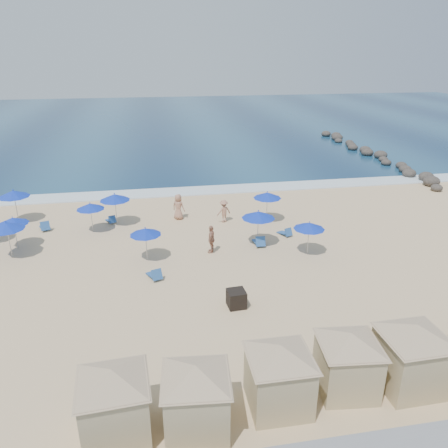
{
  "coord_description": "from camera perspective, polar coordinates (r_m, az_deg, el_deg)",
  "views": [
    {
      "loc": [
        -1.16,
        -20.62,
        11.58
      ],
      "look_at": [
        3.0,
        3.0,
        1.88
      ],
      "focal_mm": 35.0,
      "sensor_mm": 36.0,
      "label": 1
    }
  ],
  "objects": [
    {
      "name": "trash_bin",
      "position": [
        21.22,
        1.63,
        -9.72
      ],
      "size": [
        0.9,
        0.9,
        0.84
      ],
      "primitive_type": "cube",
      "rotation": [
        0.0,
        0.0,
        0.08
      ],
      "color": "black",
      "rests_on": "ground"
    },
    {
      "name": "cabana_0",
      "position": [
        14.94,
        -14.22,
        -20.68
      ],
      "size": [
        4.47,
        4.47,
        2.81
      ],
      "color": "tan",
      "rests_on": "ground"
    },
    {
      "name": "beach_chair_2",
      "position": [
        32.09,
        -14.53,
        0.53
      ],
      "size": [
        0.88,
        1.22,
        0.62
      ],
      "color": "#2A589C",
      "rests_on": "ground"
    },
    {
      "name": "beachgoer_3",
      "position": [
        31.68,
        -5.98,
        2.26
      ],
      "size": [
        1.09,
        1.0,
        1.87
      ],
      "primitive_type": "imported",
      "rotation": [
        0.0,
        0.0,
        2.56
      ],
      "color": "tan",
      "rests_on": "ground"
    },
    {
      "name": "surf_line",
      "position": [
        37.94,
        -7.77,
        4.1
      ],
      "size": [
        160.0,
        2.5,
        0.08
      ],
      "primitive_type": "cube",
      "color": "white",
      "rests_on": "ground"
    },
    {
      "name": "beach_chair_4",
      "position": [
        27.59,
        4.62,
        -2.29
      ],
      "size": [
        0.64,
        1.36,
        0.74
      ],
      "color": "#2A589C",
      "rests_on": "ground"
    },
    {
      "name": "beachgoer_2",
      "position": [
        30.99,
        -0.03,
        1.7
      ],
      "size": [
        1.21,
        0.95,
        1.64
      ],
      "primitive_type": "imported",
      "rotation": [
        0.0,
        0.0,
        3.5
      ],
      "color": "tan",
      "rests_on": "ground"
    },
    {
      "name": "umbrella_9",
      "position": [
        26.21,
        11.07,
        -0.23
      ],
      "size": [
        1.87,
        1.87,
        2.12
      ],
      "color": "#A5A8AD",
      "rests_on": "ground"
    },
    {
      "name": "beach_chair_3",
      "position": [
        23.96,
        -9.01,
        -6.54
      ],
      "size": [
        0.93,
        1.35,
        0.68
      ],
      "color": "#2A589C",
      "rests_on": "ground"
    },
    {
      "name": "umbrella_1",
      "position": [
        29.52,
        -25.86,
        0.39
      ],
      "size": [
        1.83,
        1.83,
        2.08
      ],
      "color": "#A5A8AD",
      "rests_on": "ground"
    },
    {
      "name": "umbrella_5",
      "position": [
        30.31,
        -17.08,
        2.23
      ],
      "size": [
        1.84,
        1.84,
        2.1
      ],
      "color": "#A5A8AD",
      "rests_on": "ground"
    },
    {
      "name": "cabana_2",
      "position": [
        15.56,
        7.26,
        -18.14
      ],
      "size": [
        4.41,
        4.41,
        2.77
      ],
      "color": "tan",
      "rests_on": "ground"
    },
    {
      "name": "umbrella_4",
      "position": [
        30.97,
        -14.09,
        3.41
      ],
      "size": [
        2.08,
        2.08,
        2.36
      ],
      "color": "#A5A8AD",
      "rests_on": "ground"
    },
    {
      "name": "umbrella_6",
      "position": [
        25.41,
        -10.24,
        -0.98
      ],
      "size": [
        1.83,
        1.83,
        2.08
      ],
      "color": "#A5A8AD",
      "rests_on": "ground"
    },
    {
      "name": "cabana_1",
      "position": [
        14.76,
        -3.66,
        -20.71
      ],
      "size": [
        4.36,
        4.36,
        2.74
      ],
      "color": "tan",
      "rests_on": "ground"
    },
    {
      "name": "umbrella_8",
      "position": [
        30.92,
        5.69,
        3.77
      ],
      "size": [
        1.98,
        1.98,
        2.25
      ],
      "color": "#A5A8AD",
      "rests_on": "ground"
    },
    {
      "name": "beachgoer_1",
      "position": [
        26.35,
        -1.65,
        -1.98
      ],
      "size": [
        0.76,
        1.1,
        1.74
      ],
      "primitive_type": "imported",
      "rotation": [
        0.0,
        0.0,
        4.35
      ],
      "color": "tan",
      "rests_on": "ground"
    },
    {
      "name": "umbrella_3",
      "position": [
        28.25,
        -26.57,
        -0.21
      ],
      "size": [
        2.04,
        2.04,
        2.32
      ],
      "color": "#A5A8AD",
      "rests_on": "ground"
    },
    {
      "name": "beach_chair_5",
      "position": [
        29.22,
        8.05,
        -1.1
      ],
      "size": [
        0.87,
        1.23,
        0.62
      ],
      "color": "#2A589C",
      "rests_on": "ground"
    },
    {
      "name": "beach_chair_1",
      "position": [
        32.25,
        -22.37,
        -0.29
      ],
      "size": [
        0.98,
        1.43,
        0.72
      ],
      "color": "#2A589C",
      "rests_on": "ground"
    },
    {
      "name": "rock_jetty",
      "position": [
        53.21,
        18.74,
        8.69
      ],
      "size": [
        2.56,
        26.66,
        0.96
      ],
      "color": "#2E2926",
      "rests_on": "ground"
    },
    {
      "name": "cabana_4",
      "position": [
        17.5,
        23.49,
        -14.61
      ],
      "size": [
        4.63,
        4.63,
        2.91
      ],
      "color": "tan",
      "rests_on": "ground"
    },
    {
      "name": "ocean",
      "position": [
        76.51,
        -9.23,
        13.05
      ],
      "size": [
        160.0,
        80.0,
        0.06
      ],
      "primitive_type": "cube",
      "color": "#0E2C4D",
      "rests_on": "ground"
    },
    {
      "name": "ground",
      "position": [
        23.68,
        -5.94,
        -7.4
      ],
      "size": [
        160.0,
        160.0,
        0.0
      ],
      "primitive_type": "plane",
      "color": "#DEBB8C",
      "rests_on": "ground"
    },
    {
      "name": "cabana_3",
      "position": [
        16.66,
        15.96,
        -16.04
      ],
      "size": [
        4.27,
        4.27,
        2.69
      ],
      "color": "tan",
      "rests_on": "ground"
    },
    {
      "name": "umbrella_7",
      "position": [
        26.94,
        4.51,
        1.21
      ],
      "size": [
        2.07,
        2.07,
        2.36
      ],
      "color": "#A5A8AD",
      "rests_on": "ground"
    },
    {
      "name": "umbrella_2",
      "position": [
        33.95,
        -25.78,
        3.59
      ],
      "size": [
        2.14,
        2.14,
        2.44
      ],
      "color": "#A5A8AD",
      "rests_on": "ground"
    }
  ]
}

